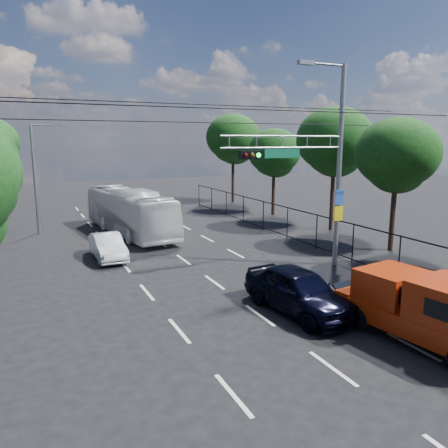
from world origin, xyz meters
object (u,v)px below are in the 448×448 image
navy_hatchback (299,290)px  white_van (108,247)px  red_pickup (429,308)px  signal_mast (319,159)px  white_bus (129,212)px

navy_hatchback → white_van: navy_hatchback is taller
red_pickup → white_van: size_ratio=1.50×
red_pickup → navy_hatchback: bearing=120.0°
signal_mast → white_van: size_ratio=2.42×
signal_mast → red_pickup: bearing=-102.2°
signal_mast → white_bus: (-6.33, 11.50, -3.77)m
white_bus → white_van: 6.20m
white_van → navy_hatchback: bearing=-65.0°
signal_mast → white_van: 11.51m
white_van → white_bus: bearing=65.8°
navy_hatchback → white_bus: white_bus is taller
signal_mast → white_van: (-8.77, 5.86, -4.60)m
signal_mast → white_van: bearing=146.2°
white_bus → signal_mast: bearing=-69.0°
white_bus → navy_hatchback: bearing=-89.0°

